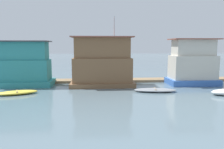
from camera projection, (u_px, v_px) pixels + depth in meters
ground_plane at (111, 85)px, 25.47m from camera, size 200.00×200.00×0.00m
dock_walkway at (110, 80)px, 28.05m from camera, size 33.80×2.12×0.30m
houseboat_teal at (20, 66)px, 24.83m from camera, size 7.42×3.44×5.14m
houseboat_brown at (102, 63)px, 24.99m from camera, size 7.25×4.02×7.86m
houseboat_blue at (193, 64)px, 25.78m from camera, size 5.70×3.38×5.40m
dinghy_yellow at (17, 93)px, 20.63m from camera, size 3.89×2.40×0.38m
dinghy_grey at (155, 90)px, 21.83m from camera, size 4.35×2.02×0.36m
mooring_post_far_right at (201, 75)px, 27.56m from camera, size 0.23×0.23×1.71m
mooring_post_far_left at (30, 77)px, 25.91m from camera, size 0.21×0.21×1.70m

